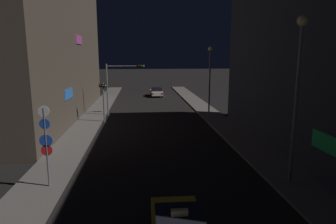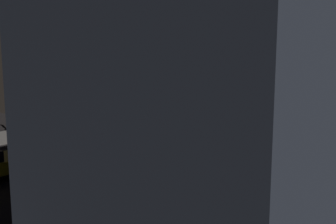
# 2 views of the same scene
# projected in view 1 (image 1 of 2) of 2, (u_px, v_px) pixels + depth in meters

# --- Properties ---
(sidewalk_left) EXTENTS (2.57, 60.59, 0.15)m
(sidewalk_left) POSITION_uv_depth(u_px,v_px,m) (93.00, 118.00, 31.40)
(sidewalk_left) COLOR #5B5651
(sidewalk_left) RESTS_ON ground_plane
(sidewalk_right) EXTENTS (2.57, 60.59, 0.15)m
(sidewalk_right) POSITION_uv_depth(u_px,v_px,m) (212.00, 115.00, 32.62)
(sidewalk_right) COLOR #5B5651
(sidewalk_right) RESTS_ON ground_plane
(building_facade_left) EXTENTS (9.94, 29.65, 17.97)m
(building_facade_left) POSITION_uv_depth(u_px,v_px,m) (30.00, 32.00, 30.49)
(building_facade_left) COLOR #473D33
(building_facade_left) RESTS_ON ground_plane
(far_car) EXTENTS (1.97, 4.51, 1.42)m
(far_car) POSITION_uv_depth(u_px,v_px,m) (156.00, 92.00, 48.46)
(far_car) COLOR silver
(far_car) RESTS_ON ground_plane
(traffic_light_overhead) EXTENTS (4.24, 0.42, 5.74)m
(traffic_light_overhead) POSITION_uv_depth(u_px,v_px,m) (121.00, 79.00, 32.09)
(traffic_light_overhead) COLOR slate
(traffic_light_overhead) RESTS_ON ground_plane
(traffic_light_left_kerb) EXTENTS (0.80, 0.42, 3.97)m
(traffic_light_left_kerb) POSITION_uv_depth(u_px,v_px,m) (103.00, 95.00, 28.83)
(traffic_light_left_kerb) COLOR slate
(traffic_light_left_kerb) RESTS_ON ground_plane
(sign_pole_left) EXTENTS (0.63, 0.10, 4.09)m
(sign_pole_left) POSITION_uv_depth(u_px,v_px,m) (46.00, 141.00, 14.26)
(sign_pole_left) COLOR slate
(sign_pole_left) RESTS_ON sidewalk_left
(street_lamp_near_block) EXTENTS (0.53, 0.53, 8.31)m
(street_lamp_near_block) POSITION_uv_depth(u_px,v_px,m) (298.00, 72.00, 14.09)
(street_lamp_near_block) COLOR slate
(street_lamp_near_block) RESTS_ON sidewalk_right
(street_lamp_far_block) EXTENTS (0.47, 0.47, 7.37)m
(street_lamp_far_block) POSITION_uv_depth(u_px,v_px,m) (210.00, 72.00, 29.77)
(street_lamp_far_block) COLOR slate
(street_lamp_far_block) RESTS_ON sidewalk_right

